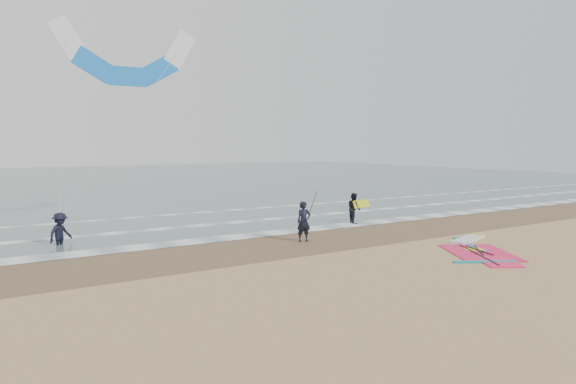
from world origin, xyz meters
TOP-DOWN VIEW (x-y plane):
  - ground at (0.00, 0.00)m, footprint 120.00×120.00m
  - sea_water at (0.00, 48.00)m, footprint 120.00×80.00m
  - wet_sand_band at (0.00, 6.00)m, footprint 120.00×5.00m
  - foam_waterline at (0.00, 10.44)m, footprint 120.00×9.15m
  - windsurf_rig at (4.66, 0.94)m, footprint 5.16×4.88m
  - person_standing at (-0.05, 5.87)m, footprint 0.67×0.51m
  - person_walking at (4.87, 8.57)m, footprint 0.80×0.91m
  - person_wading at (-8.69, 10.39)m, footprint 1.24×1.13m
  - held_pole at (0.25, 5.87)m, footprint 0.17×0.86m
  - carried_kiteboard at (5.27, 8.47)m, footprint 1.30×0.51m
  - surf_kite at (-4.76, 14.47)m, footprint 7.54×4.15m

SIDE VIEW (x-z plane):
  - ground at x=0.00m, z-range 0.00..0.00m
  - wet_sand_band at x=0.00m, z-range 0.00..0.01m
  - sea_water at x=0.00m, z-range 0.00..0.02m
  - foam_waterline at x=0.00m, z-range 0.02..0.04m
  - windsurf_rig at x=4.66m, z-range -0.03..0.10m
  - person_walking at x=4.87m, z-range 0.00..1.57m
  - person_wading at x=-8.69m, z-range 0.00..1.67m
  - person_standing at x=-0.05m, z-range 0.00..1.67m
  - carried_kiteboard at x=5.27m, z-range 0.80..1.19m
  - held_pole at x=0.25m, z-range 0.32..2.14m
  - surf_kite at x=-4.76m, z-range 3.70..12.58m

